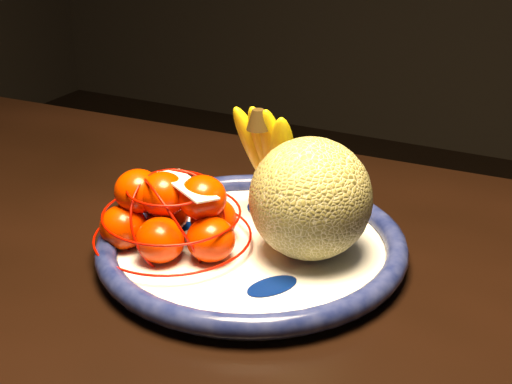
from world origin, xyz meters
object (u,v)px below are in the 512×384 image
at_px(dining_table, 61,319).
at_px(mandarin_bag, 172,216).
at_px(cantaloupe, 310,199).
at_px(banana_bunch, 272,154).
at_px(fruit_bowl, 252,245).

xyz_separation_m(dining_table, mandarin_bag, (0.11, 0.06, 0.12)).
height_order(cantaloupe, banana_bunch, banana_bunch).
xyz_separation_m(cantaloupe, banana_bunch, (-0.07, 0.07, 0.01)).
bearing_deg(dining_table, cantaloupe, 23.18).
bearing_deg(fruit_bowl, mandarin_bag, -153.80).
bearing_deg(cantaloupe, banana_bunch, 138.21).
relative_size(cantaloupe, mandarin_bag, 0.72).
height_order(fruit_bowl, mandarin_bag, mandarin_bag).
xyz_separation_m(dining_table, fruit_bowl, (0.18, 0.10, 0.09)).
relative_size(fruit_bowl, banana_bunch, 2.27).
bearing_deg(banana_bunch, fruit_bowl, -69.78).
distance_m(banana_bunch, mandarin_bag, 0.13).
distance_m(cantaloupe, mandarin_bag, 0.14).
xyz_separation_m(fruit_bowl, mandarin_bag, (-0.07, -0.04, 0.03)).
height_order(dining_table, fruit_bowl, fruit_bowl).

